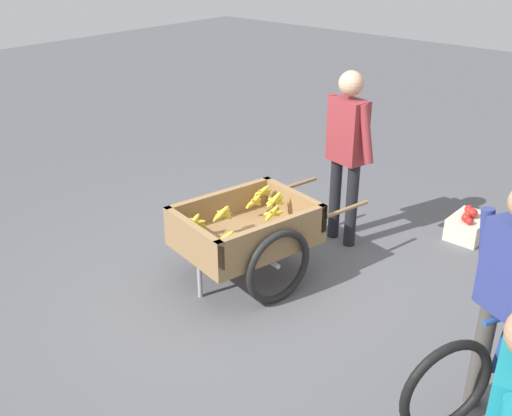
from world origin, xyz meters
The scene contains 6 objects.
ground_plane centered at (0.00, 0.00, 0.00)m, with size 24.00×24.00×0.00m, color #56565B.
fruit_cart centered at (-0.11, -0.28, 0.44)m, with size 1.77×1.09×0.72m.
vendor_person centered at (-1.23, -0.06, 0.99)m, with size 0.26×0.56×1.65m.
bicycle centered at (-0.05, 1.98, 0.35)m, with size 1.53×0.78×0.85m.
cyclist_person centered at (0.09, 1.92, 0.93)m, with size 0.32×0.55×1.56m.
apple_crate centered at (-2.11, 0.84, 0.13)m, with size 0.44×0.32×0.32m.
Camera 1 is at (3.19, 2.74, 2.79)m, focal length 42.11 mm.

